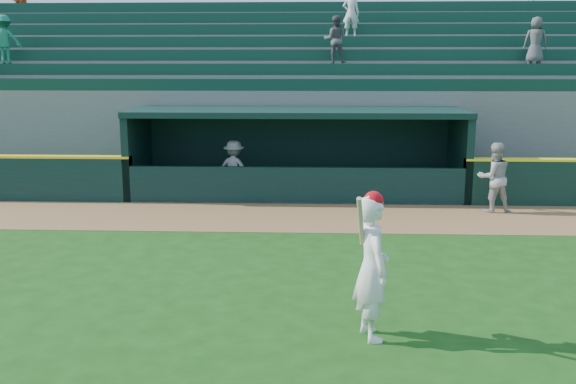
% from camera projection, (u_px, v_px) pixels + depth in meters
% --- Properties ---
extents(ground, '(120.00, 120.00, 0.00)m').
position_uv_depth(ground, '(284.00, 284.00, 11.02)').
color(ground, '#164110').
rests_on(ground, ground).
extents(warning_track, '(40.00, 3.00, 0.01)m').
position_uv_depth(warning_track, '(294.00, 217.00, 15.82)').
color(warning_track, brown).
rests_on(warning_track, ground).
extents(dugout_player_front, '(0.96, 0.80, 1.78)m').
position_uv_depth(dugout_player_front, '(494.00, 177.00, 16.25)').
color(dugout_player_front, '#A8A8A3').
rests_on(dugout_player_front, ground).
extents(dugout_player_inside, '(1.17, 0.87, 1.61)m').
position_uv_depth(dugout_player_inside, '(234.00, 169.00, 18.09)').
color(dugout_player_inside, '#A1A19C').
rests_on(dugout_player_inside, ground).
extents(dugout, '(9.40, 2.80, 2.46)m').
position_uv_depth(dugout, '(297.00, 147.00, 18.60)').
color(dugout, slate).
rests_on(dugout, ground).
extents(stands, '(34.50, 6.29, 7.43)m').
position_uv_depth(stands, '(301.00, 101.00, 22.86)').
color(stands, slate).
rests_on(stands, ground).
extents(batter_at_plate, '(0.66, 0.90, 2.08)m').
position_uv_depth(batter_at_plate, '(372.00, 266.00, 8.71)').
color(batter_at_plate, white).
rests_on(batter_at_plate, ground).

